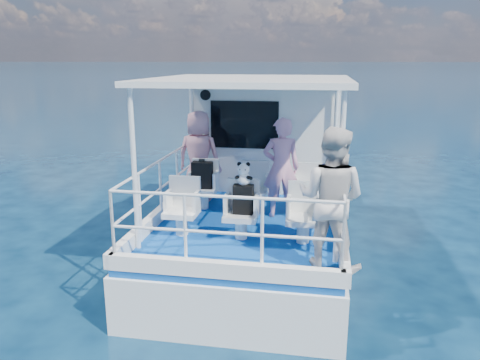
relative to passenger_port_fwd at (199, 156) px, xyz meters
name	(u,v)px	position (x,y,z in m)	size (l,w,h in m)	color
ground	(252,264)	(1.10, -0.73, -1.73)	(2000.00, 2000.00, 0.00)	#071C33
hull	(259,242)	(1.10, 0.27, -1.73)	(3.00, 7.00, 1.60)	white
deck	(260,200)	(1.10, 0.27, -0.88)	(2.90, 6.90, 0.10)	navy
cabin	(269,131)	(1.10, 1.57, 0.27)	(2.85, 2.00, 2.20)	white
canopy	(251,80)	(1.10, -0.93, 1.41)	(3.00, 3.20, 0.08)	white
canopy_posts	(250,154)	(1.10, -0.98, 0.27)	(2.77, 2.97, 2.20)	white
railings	(247,196)	(1.10, -1.30, -0.33)	(2.84, 3.59, 1.00)	white
seat_port_fwd	(203,198)	(0.20, -0.53, -0.64)	(0.48, 0.46, 0.38)	silver
seat_center_fwd	(254,200)	(1.10, -0.53, -0.64)	(0.48, 0.46, 0.38)	silver
seat_stbd_fwd	(306,203)	(2.00, -0.53, -0.64)	(0.48, 0.46, 0.38)	silver
seat_port_aft	(182,222)	(0.20, -1.83, -0.64)	(0.48, 0.46, 0.38)	silver
seat_center_aft	(241,226)	(1.10, -1.83, -0.64)	(0.48, 0.46, 0.38)	silver
seat_stbd_aft	(303,230)	(2.00, -1.83, -0.64)	(0.48, 0.46, 0.38)	silver
passenger_port_fwd	(199,156)	(0.00, 0.00, 0.00)	(0.62, 0.44, 1.66)	pink
passenger_stbd_fwd	(281,168)	(1.58, -0.72, 0.00)	(0.60, 0.40, 1.66)	pink
passenger_stbd_aft	(331,199)	(2.35, -2.56, 0.06)	(0.86, 0.67, 1.78)	silver
backpack_port	(202,175)	(0.20, -0.54, -0.22)	(0.35, 0.20, 0.46)	black
backpack_center	(243,199)	(1.14, -1.81, -0.24)	(0.28, 0.16, 0.43)	black
compact_camera	(202,160)	(0.20, -0.55, 0.04)	(0.09, 0.06, 0.06)	black
panda	(244,174)	(1.14, -1.80, 0.14)	(0.22, 0.18, 0.33)	silver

